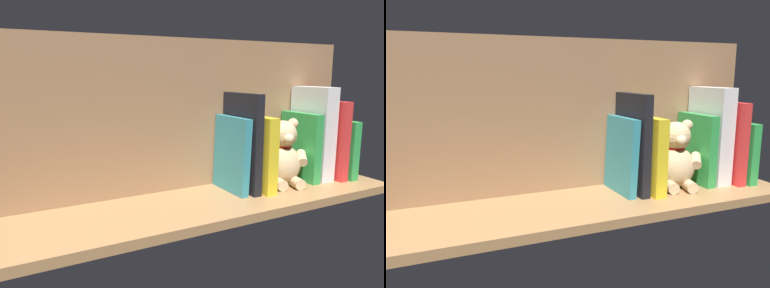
# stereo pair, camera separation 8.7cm
# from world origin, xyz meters

# --- Properties ---
(ground_plane) EXTENTS (1.13, 0.27, 0.02)m
(ground_plane) POSITION_xyz_m (0.00, 0.00, -0.01)
(ground_plane) COLOR #A87A4C
(shelf_back_panel) EXTENTS (1.13, 0.02, 0.39)m
(shelf_back_panel) POSITION_xyz_m (0.00, -0.11, 0.20)
(shelf_back_panel) COLOR #926A47
(shelf_back_panel) RESTS_ON ground_plane
(book_0) EXTENTS (0.03, 0.17, 0.17)m
(book_0) POSITION_xyz_m (-0.49, -0.02, 0.09)
(book_0) COLOR green
(book_0) RESTS_ON ground_plane
(book_1) EXTENTS (0.03, 0.16, 0.23)m
(book_1) POSITION_xyz_m (-0.46, -0.02, 0.11)
(book_1) COLOR red
(book_1) RESTS_ON ground_plane
(dictionary_thick_white) EXTENTS (0.05, 0.14, 0.27)m
(dictionary_thick_white) POSITION_xyz_m (-0.42, -0.03, 0.13)
(dictionary_thick_white) COLOR silver
(dictionary_thick_white) RESTS_ON ground_plane
(book_2) EXTENTS (0.03, 0.14, 0.19)m
(book_2) POSITION_xyz_m (-0.37, -0.03, 0.10)
(book_2) COLOR green
(book_2) RESTS_ON ground_plane
(teddy_bear) EXTENTS (0.14, 0.14, 0.18)m
(teddy_bear) POSITION_xyz_m (-0.29, -0.01, 0.08)
(teddy_bear) COLOR #D1B284
(teddy_bear) RESTS_ON ground_plane
(book_3) EXTENTS (0.03, 0.16, 0.20)m
(book_3) POSITION_xyz_m (-0.20, -0.02, 0.10)
(book_3) COLOR yellow
(book_3) RESTS_ON ground_plane
(book_4) EXTENTS (0.02, 0.15, 0.26)m
(book_4) POSITION_xyz_m (-0.16, -0.03, 0.13)
(book_4) COLOR black
(book_4) RESTS_ON ground_plane
(book_5) EXTENTS (0.03, 0.14, 0.20)m
(book_5) POSITION_xyz_m (-0.13, -0.03, 0.10)
(book_5) COLOR teal
(book_5) RESTS_ON ground_plane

